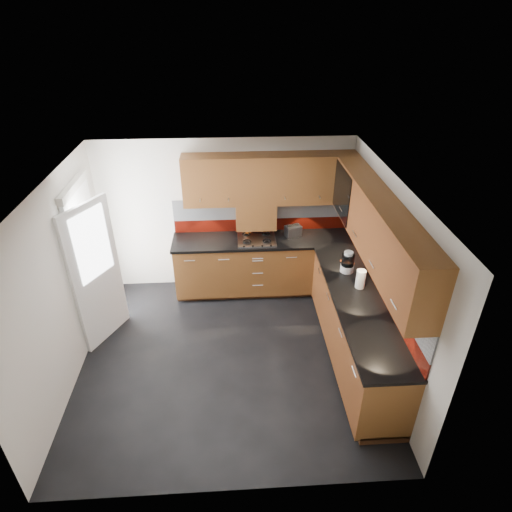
{
  "coord_description": "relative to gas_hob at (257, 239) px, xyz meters",
  "views": [
    {
      "loc": [
        0.09,
        -4.17,
        4.05
      ],
      "look_at": [
        0.39,
        0.65,
        1.15
      ],
      "focal_mm": 30.0,
      "sensor_mm": 36.0,
      "label": 1
    }
  ],
  "objects": [
    {
      "name": "countertop",
      "position": [
        0.6,
        -0.77,
        -0.03
      ],
      "size": [
        2.72,
        3.22,
        0.04
      ],
      "color": "black",
      "rests_on": "base_cabinets"
    },
    {
      "name": "upper_cabinets",
      "position": [
        0.78,
        -0.69,
        0.88
      ],
      "size": [
        2.5,
        3.2,
        0.72
      ],
      "color": "#563813",
      "rests_on": "room"
    },
    {
      "name": "backsplash",
      "position": [
        0.83,
        -0.54,
        0.26
      ],
      "size": [
        2.7,
        3.2,
        0.54
      ],
      "color": "#681209",
      "rests_on": "countertop"
    },
    {
      "name": "paper_towel",
      "position": [
        1.22,
        -1.31,
        0.11
      ],
      "size": [
        0.14,
        0.14,
        0.25
      ],
      "primitive_type": "cylinder",
      "rotation": [
        0.0,
        0.0,
        -0.15
      ],
      "color": "white",
      "rests_on": "countertop"
    },
    {
      "name": "toaster",
      "position": [
        0.56,
        0.1,
        0.07
      ],
      "size": [
        0.27,
        0.22,
        0.17
      ],
      "color": "silver",
      "rests_on": "countertop"
    },
    {
      "name": "base_cabinets",
      "position": [
        0.62,
        -0.75,
        -0.52
      ],
      "size": [
        2.7,
        3.2,
        0.95
      ],
      "color": "#563813",
      "rests_on": "room"
    },
    {
      "name": "utensil_pot",
      "position": [
        -0.12,
        0.22,
        0.08
      ],
      "size": [
        0.11,
        0.11,
        0.39
      ],
      "color": "#D35813",
      "rests_on": "countertop"
    },
    {
      "name": "back_door",
      "position": [
        -2.23,
        -0.72,
        0.08
      ],
      "size": [
        0.42,
        1.19,
        2.04
      ],
      "color": "white",
      "rests_on": "room"
    },
    {
      "name": "gas_hob",
      "position": [
        0.0,
        0.0,
        0.0
      ],
      "size": [
        0.57,
        0.5,
        0.04
      ],
      "color": "silver",
      "rests_on": "countertop"
    },
    {
      "name": "room",
      "position": [
        -0.45,
        -1.47,
        0.54
      ],
      "size": [
        4.0,
        3.8,
        2.64
      ],
      "color": "black"
    },
    {
      "name": "food_processor",
      "position": [
        1.14,
        -0.94,
        0.12
      ],
      "size": [
        0.18,
        0.18,
        0.3
      ],
      "color": "white",
      "rests_on": "countertop"
    },
    {
      "name": "orange_cloth",
      "position": [
        1.21,
        -0.73,
        -0.01
      ],
      "size": [
        0.17,
        0.16,
        0.02
      ],
      "primitive_type": "cube",
      "rotation": [
        0.0,
        0.0,
        0.16
      ],
      "color": "#E34D19",
      "rests_on": "countertop"
    },
    {
      "name": "glass_cabinet",
      "position": [
        1.26,
        -0.4,
        0.91
      ],
      "size": [
        0.32,
        0.8,
        0.66
      ],
      "color": "black",
      "rests_on": "room"
    },
    {
      "name": "extractor_hood",
      "position": [
        0.0,
        0.17,
        0.33
      ],
      "size": [
        0.6,
        0.33,
        0.4
      ],
      "primitive_type": "cube",
      "color": "#563813",
      "rests_on": "room"
    }
  ]
}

